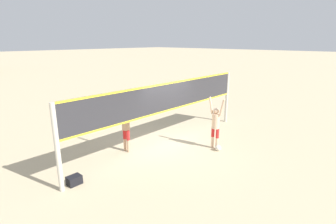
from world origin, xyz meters
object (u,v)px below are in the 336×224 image
object	(u,v)px
volleyball	(218,148)
gear_bag	(74,180)
volleyball_net	(168,103)
player_blocker	(126,123)
player_spiker	(216,123)

from	to	relation	value
volleyball	gear_bag	world-z (taller)	gear_bag
volleyball	volleyball_net	bearing A→B (deg)	118.25
player_blocker	volleyball	size ratio (longest dim) A/B	9.43
volleyball	player_blocker	bearing A→B (deg)	133.19
gear_bag	volleyball	bearing A→B (deg)	-20.05
player_spiker	gear_bag	distance (m)	5.21
player_spiker	gear_bag	world-z (taller)	player_spiker
volleyball	gear_bag	xyz separation A→B (m)	(-4.79, 1.75, 0.02)
volleyball_net	player_spiker	world-z (taller)	volleyball_net
player_spiker	volleyball_net	bearing A→B (deg)	35.32
player_blocker	volleyball	distance (m)	3.52
volleyball_net	volleyball	size ratio (longest dim) A/B	39.42
player_spiker	player_blocker	world-z (taller)	player_blocker
volleyball_net	volleyball	world-z (taller)	volleyball_net
volleyball_net	gear_bag	xyz separation A→B (m)	(-3.88, 0.05, -1.60)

